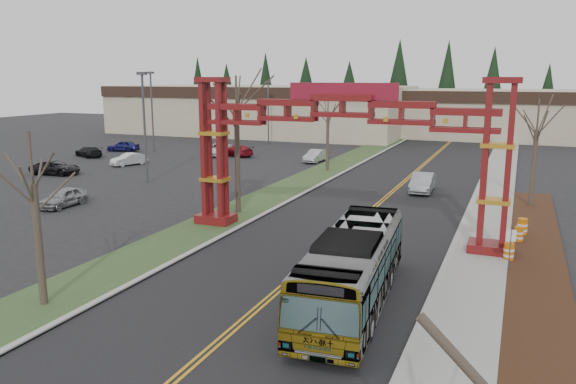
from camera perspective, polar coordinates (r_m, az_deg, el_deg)
The scene contains 33 objects.
road at distance 38.45m, azimuth 8.41°, elevation -1.88°, with size 12.00×110.00×0.02m, color black.
lane_line_left at distance 38.48m, azimuth 8.23°, elevation -1.85°, with size 0.12×100.00×0.01m, color #C68B17.
lane_line_right at distance 38.42m, azimuth 8.58°, elevation -1.88°, with size 0.12×100.00×0.01m, color #C68B17.
curb_right at distance 37.48m, azimuth 17.56°, elevation -2.56°, with size 0.30×110.00×0.15m, color #A5A59F.
sidewalk_right at distance 37.40m, azimuth 19.78°, elevation -2.74°, with size 2.60×110.00×0.14m, color gray.
landscape_strip at distance 23.11m, azimuth 24.28°, elevation -11.95°, with size 2.60×50.00×0.12m, color #311C10.
grass_median at distance 41.06m, azimuth -2.47°, elevation -0.86°, with size 4.00×110.00×0.08m, color #304924.
curb_left at distance 40.32m, azimuth -0.09°, elevation -1.03°, with size 0.30×110.00×0.15m, color #A5A59F.
gateway_arch at distance 30.80m, azimuth 5.51°, elevation 6.13°, with size 18.20×1.60×8.90m.
retail_building_west at distance 92.09m, azimuth -2.59°, elevation 8.39°, with size 46.00×22.30×7.50m.
retail_building_east at distance 91.44m, azimuth 23.31°, elevation 7.29°, with size 38.00×20.30×7.00m.
conifer_treeline at distance 103.72m, azimuth 17.95°, elevation 9.71°, with size 116.10×5.60×13.00m.
transit_bus at distance 22.37m, azimuth 6.63°, elevation -7.69°, with size 2.57×10.99×3.06m, color #B9BCC1.
silver_sedan at distance 45.34m, azimuth 13.51°, elevation 0.92°, with size 1.58×4.53×1.49m, color #A5A8AD.
parked_car_near_a at distance 42.16m, azimuth -21.88°, elevation -0.51°, with size 1.55×3.86×1.31m, color #929699.
parked_car_near_b at distance 59.92m, azimuth -15.87°, elevation 3.22°, with size 1.31×3.75×1.24m, color white.
parked_car_near_c at distance 56.44m, azimuth -22.57°, elevation 2.30°, with size 2.13×4.62×1.28m, color black.
parked_car_mid_a at distance 64.63m, azimuth -5.21°, elevation 4.21°, with size 1.78×4.37×1.27m, color maroon.
parked_car_mid_b at distance 71.51m, azimuth -16.41°, elevation 4.51°, with size 1.55×3.85×1.31m, color navy.
parked_car_far_a at distance 59.92m, azimuth 2.83°, elevation 3.69°, with size 1.40×4.02×1.32m, color silver.
parked_car_far_b at distance 65.58m, azimuth -6.98°, elevation 4.33°, with size 2.32×5.03×1.40m, color white.
parked_car_far_c at distance 67.76m, azimuth -19.60°, elevation 3.91°, with size 1.72×4.23×1.23m, color black.
bare_tree_median_near at distance 23.41m, azimuth -24.47°, elevation 0.68°, with size 3.05×3.05×6.92m.
bare_tree_median_mid at distance 36.55m, azimuth -5.25°, elevation 8.06°, with size 3.45×3.45×8.99m.
bare_tree_median_far at distance 53.70m, azimuth 4.08°, elevation 7.87°, with size 2.96×2.96×7.43m.
bare_tree_right_far at distance 41.96m, azimuth 23.95°, elevation 5.68°, with size 3.30×3.30×7.49m.
light_pole_near at distance 49.01m, azimuth -14.40°, elevation 7.14°, with size 0.81×0.40×9.32m.
light_pole_mid at distance 69.81m, azimuth -13.66°, elevation 8.50°, with size 0.83×0.41×9.54m.
light_pole_far at distance 75.84m, azimuth -2.02°, elevation 8.53°, with size 0.73×0.36×8.37m.
street_sign at distance 27.77m, azimuth 21.67°, elevation -4.74°, with size 0.45×0.20×2.05m.
barrel_south at distance 29.66m, azimuth 21.51°, elevation -5.73°, with size 0.51×0.51×0.94m.
barrel_mid at distance 33.10m, azimuth 22.38°, elevation -4.05°, with size 0.50×0.50×0.92m.
barrel_north at distance 34.59m, azimuth 22.70°, elevation -3.33°, with size 0.56×0.56×1.03m.
Camera 1 is at (8.97, -11.32, 8.89)m, focal length 35.00 mm.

